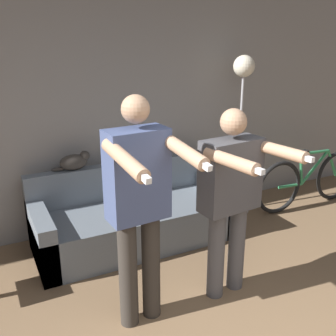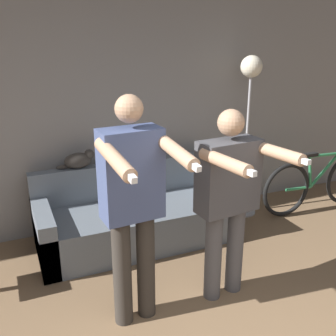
% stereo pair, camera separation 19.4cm
% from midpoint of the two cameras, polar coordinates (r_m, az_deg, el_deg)
% --- Properties ---
extents(wall_back, '(10.00, 0.05, 2.60)m').
position_cam_midpoint_polar(wall_back, '(4.32, -12.03, 7.62)').
color(wall_back, gray).
rests_on(wall_back, ground_plane).
extents(couch, '(2.08, 0.85, 0.79)m').
position_cam_midpoint_polar(couch, '(4.22, -6.20, -7.29)').
color(couch, slate).
rests_on(couch, ground_plane).
extents(person_left, '(0.53, 0.70, 1.74)m').
position_cam_midpoint_polar(person_left, '(2.77, -6.22, -4.82)').
color(person_left, '#38332D').
rests_on(person_left, ground_plane).
extents(person_right, '(0.61, 0.72, 1.59)m').
position_cam_midpoint_polar(person_right, '(3.13, 7.44, -3.48)').
color(person_right, '#56565B').
rests_on(person_right, ground_plane).
extents(cat, '(0.40, 0.14, 0.19)m').
position_cam_midpoint_polar(cat, '(4.14, -14.70, 0.91)').
color(cat, '#3D3833').
rests_on(cat, couch).
extents(floor_lamp, '(0.33, 0.33, 1.89)m').
position_cam_midpoint_polar(floor_lamp, '(4.63, 9.57, 10.86)').
color(floor_lamp, '#B2B2B7').
rests_on(floor_lamp, ground_plane).
extents(bicycle, '(1.65, 0.07, 0.76)m').
position_cam_midpoint_polar(bicycle, '(5.27, 18.74, -1.67)').
color(bicycle, black).
rests_on(bicycle, ground_plane).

